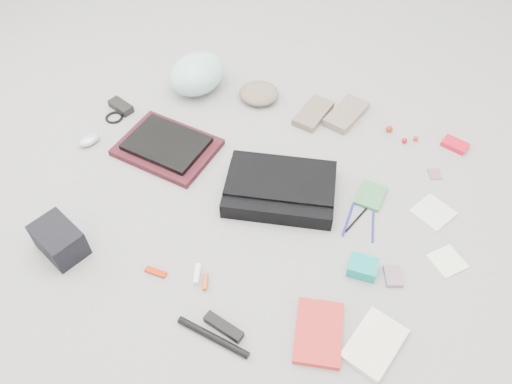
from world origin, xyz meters
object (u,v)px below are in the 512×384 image
at_px(bike_helmet, 197,73).
at_px(book_red, 319,332).
at_px(accordion_wallet, 362,267).
at_px(camera_bag, 59,240).
at_px(messenger_bag, 280,189).
at_px(laptop, 167,143).

xyz_separation_m(bike_helmet, book_red, (0.89, -0.98, -0.07)).
distance_m(book_red, accordion_wallet, 0.28).
bearing_deg(accordion_wallet, camera_bag, -166.61).
distance_m(messenger_bag, bike_helmet, 0.76).
relative_size(laptop, book_red, 1.46).
bearing_deg(bike_helmet, messenger_bag, -24.36).
xyz_separation_m(laptop, accordion_wallet, (0.90, -0.28, -0.01)).
xyz_separation_m(messenger_bag, accordion_wallet, (0.38, -0.22, -0.01)).
bearing_deg(camera_bag, book_red, 23.33).
relative_size(messenger_bag, bike_helmet, 1.46).
bearing_deg(book_red, messenger_bag, 109.30).
bearing_deg(laptop, book_red, -26.59).
relative_size(book_red, accordion_wallet, 2.25).
bearing_deg(bike_helmet, accordion_wallet, -20.93).
xyz_separation_m(bike_helmet, accordion_wallet, (0.96, -0.70, -0.06)).
bearing_deg(book_red, camera_bag, 169.08).
height_order(laptop, camera_bag, camera_bag).
xyz_separation_m(camera_bag, book_red, (0.94, 0.03, -0.05)).
relative_size(camera_bag, book_red, 0.81).
bearing_deg(camera_bag, bike_helmet, 108.82).
bearing_deg(camera_bag, accordion_wallet, 38.33).
relative_size(messenger_bag, accordion_wallet, 4.31).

